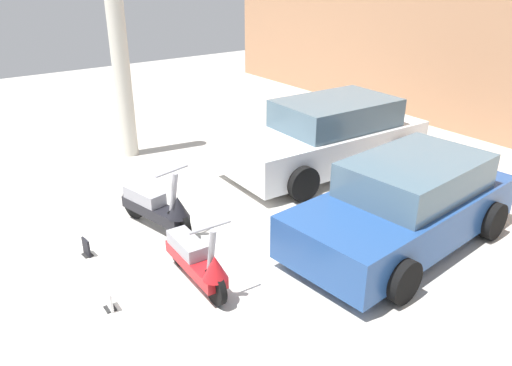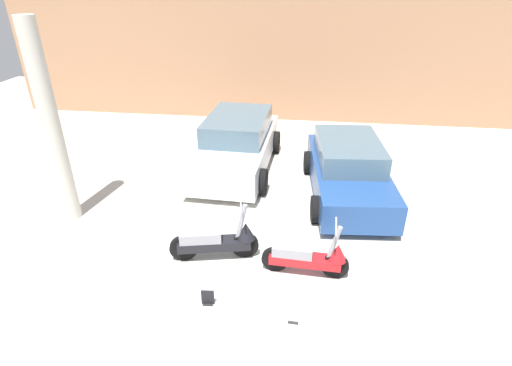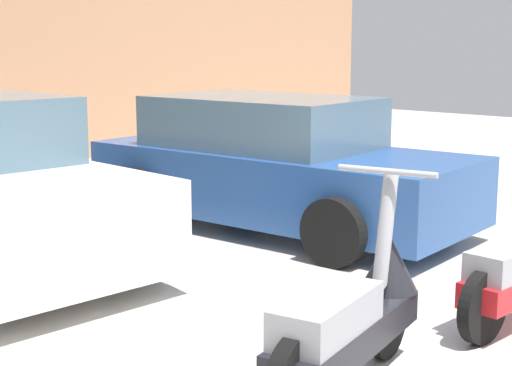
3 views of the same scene
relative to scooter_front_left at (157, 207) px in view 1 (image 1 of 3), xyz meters
name	(u,v)px [view 1 (image 1 of 3)]	position (x,y,z in m)	size (l,w,h in m)	color
ground_plane	(116,277)	(0.83, -1.03, -0.39)	(28.00, 28.00, 0.00)	beige
wall_back	(511,54)	(0.83, 7.99, 1.60)	(19.60, 0.12, 3.99)	tan
scooter_front_left	(157,207)	(0.00, 0.00, 0.00)	(1.58, 0.67, 1.11)	black
scooter_front_right	(197,260)	(1.61, -0.23, -0.03)	(1.49, 0.53, 1.04)	black
car_rear_left	(328,137)	(-0.33, 3.84, 0.26)	(2.08, 4.11, 1.37)	white
car_rear_center	(406,204)	(2.44, 2.74, 0.21)	(2.06, 3.86, 1.27)	navy
placard_near_left_scooter	(86,248)	(0.08, -1.15, -0.28)	(0.20, 0.13, 0.26)	black
placard_near_right_scooter	(109,301)	(1.42, -1.34, -0.28)	(0.20, 0.13, 0.26)	black
support_column_side	(120,61)	(-3.38, 0.98, 1.60)	(0.35, 0.35, 3.99)	beige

